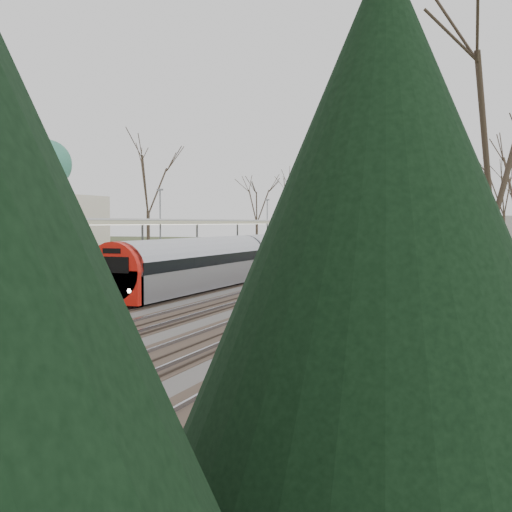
{
  "coord_description": "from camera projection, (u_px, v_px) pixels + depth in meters",
  "views": [
    {
      "loc": [
        13.36,
        -2.62,
        3.87
      ],
      "look_at": [
        0.32,
        30.66,
        2.0
      ],
      "focal_mm": 45.0,
      "sensor_mm": 36.0,
      "label": 1
    }
  ],
  "objects": [
    {
      "name": "train_near",
      "position": [
        332.0,
        247.0,
        62.46
      ],
      "size": [
        2.62,
        75.21,
        3.05
      ],
      "color": "#A2A4AC",
      "rests_on": "ground"
    },
    {
      "name": "canopy",
      "position": [
        134.0,
        222.0,
        41.27
      ],
      "size": [
        4.1,
        50.0,
        3.11
      ],
      "color": "slate",
      "rests_on": "platform"
    },
    {
      "name": "tree_east_near",
      "position": [
        494.0,
        118.0,
        16.38
      ],
      "size": [
        4.5,
        4.5,
        9.27
      ],
      "color": "#2D231C",
      "rests_on": "ground"
    },
    {
      "name": "track_bed",
      "position": [
        353.0,
        264.0,
        58.55
      ],
      "size": [
        24.0,
        160.0,
        0.22
      ],
      "color": "#474442",
      "rests_on": "ground"
    },
    {
      "name": "train_far",
      "position": [
        439.0,
        240.0,
        89.76
      ],
      "size": [
        2.62,
        60.21,
        3.05
      ],
      "color": "#A2A4AC",
      "rests_on": "ground"
    },
    {
      "name": "platform",
      "position": [
        169.0,
        270.0,
        45.65
      ],
      "size": [
        3.5,
        69.0,
        1.0
      ],
      "primitive_type": "cube",
      "color": "#9E9B93",
      "rests_on": "ground"
    },
    {
      "name": "tree_west_far",
      "position": [
        148.0,
        177.0,
        57.92
      ],
      "size": [
        5.5,
        5.5,
        11.33
      ],
      "color": "#2D231C",
      "rests_on": "ground"
    },
    {
      "name": "signal_gantry",
      "position": [
        403.0,
        215.0,
        86.17
      ],
      "size": [
        21.0,
        0.59,
        6.08
      ],
      "color": "black",
      "rests_on": "ground"
    },
    {
      "name": "dome_building",
      "position": [
        30.0,
        224.0,
        50.56
      ],
      "size": [
        10.0,
        8.0,
        10.3
      ],
      "color": "beige",
      "rests_on": "ground"
    }
  ]
}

